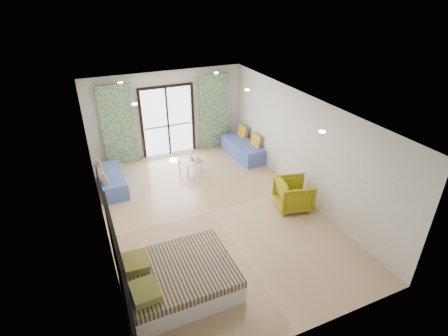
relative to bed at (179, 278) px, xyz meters
name	(u,v)px	position (x,y,z in m)	size (l,w,h in m)	color
floor	(212,212)	(1.48, 2.06, -0.28)	(5.00, 7.50, 0.01)	tan
ceiling	(210,108)	(1.48, 2.06, 2.42)	(5.00, 7.50, 0.01)	silver
wall_back	(167,114)	(1.48, 5.81, 1.07)	(5.00, 0.01, 2.70)	silver
wall_front	(307,273)	(1.48, -1.69, 1.07)	(5.00, 0.01, 2.70)	silver
wall_left	(98,186)	(-1.02, 2.06, 1.07)	(0.01, 7.50, 2.70)	silver
wall_right	(301,146)	(3.98, 2.06, 1.07)	(0.01, 7.50, 2.70)	silver
balcony_door	(168,117)	(1.48, 5.78, 0.98)	(1.76, 0.08, 2.28)	black
balcony_rail	(168,126)	(1.48, 5.79, 0.67)	(1.52, 0.03, 0.04)	#595451
curtain_left	(119,126)	(-0.07, 5.63, 0.97)	(1.00, 0.10, 2.50)	white
curtain_right	(214,112)	(3.03, 5.63, 0.97)	(1.00, 0.10, 2.50)	white
downlight_a	(173,160)	(0.08, 0.06, 2.39)	(0.12, 0.12, 0.02)	#FFE0B2
downlight_b	(322,132)	(2.88, 0.06, 2.39)	(0.12, 0.12, 0.02)	#FFE0B2
downlight_c	(135,104)	(0.08, 3.06, 2.39)	(0.12, 0.12, 0.02)	#FFE0B2
downlight_d	(247,90)	(2.88, 3.06, 2.39)	(0.12, 0.12, 0.02)	#FFE0B2
downlight_e	(120,83)	(0.08, 5.06, 2.39)	(0.12, 0.12, 0.02)	#FFE0B2
downlight_f	(216,73)	(2.88, 5.06, 2.39)	(0.12, 0.12, 0.02)	#FFE0B2
headboard	(118,262)	(-0.98, 0.00, 0.77)	(0.06, 2.10, 1.50)	black
switch_plate	(107,220)	(-0.99, 1.25, 0.77)	(0.02, 0.10, 0.10)	silver
bed	(179,278)	(0.00, 0.00, 0.00)	(1.94, 1.59, 0.67)	silver
daybed_left	(111,180)	(-0.64, 4.21, -0.03)	(0.68, 1.66, 0.81)	#4861AD
daybed_right	(243,148)	(3.59, 4.57, -0.01)	(0.83, 1.84, 0.88)	#4861AD
coffee_table	(190,161)	(1.68, 4.26, 0.05)	(0.67, 0.67, 0.66)	silver
vase	(192,157)	(1.75, 4.31, 0.18)	(0.16, 0.17, 0.16)	white
armchair	(294,193)	(3.43, 1.43, 0.14)	(0.82, 0.77, 0.85)	#9A9113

